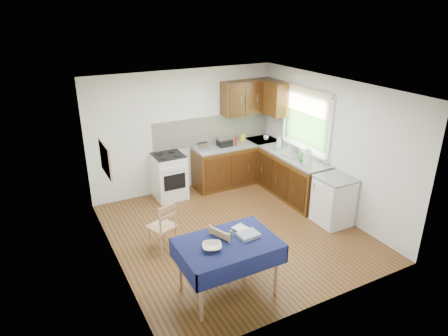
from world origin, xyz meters
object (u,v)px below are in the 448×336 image
kettle (308,156)px  dining_table (228,249)px  dish_rack (295,154)px  sandwich_press (225,142)px  toaster (202,147)px  chair_near (226,253)px  chair_far (163,225)px

kettle → dining_table: bearing=-148.8°
dish_rack → sandwich_press: bearing=113.7°
dish_rack → kettle: (-0.06, -0.44, 0.11)m
toaster → dish_rack: (1.51, -1.09, -0.06)m
dining_table → chair_near: size_ratio=1.41×
chair_near → toaster: (0.99, 2.87, 0.50)m
dining_table → dish_rack: dish_rack is taller
chair_far → sandwich_press: size_ratio=3.00×
dining_table → sandwich_press: 3.52m
chair_far → kettle: (2.93, 0.15, 0.58)m
toaster → dining_table: bearing=-85.6°
chair_far → chair_near: (0.48, -1.19, 0.04)m
chair_far → sandwich_press: bearing=-159.1°
dining_table → toaster: toaster is taller
sandwich_press → dish_rack: (0.97, -1.15, -0.06)m
chair_far → kettle: 2.99m
chair_near → dining_table: bearing=138.1°
sandwich_press → dish_rack: dish_rack is taller
toaster → dish_rack: bearing=-12.3°
dining_table → kettle: kettle is taller
dining_table → toaster: (1.06, 3.06, 0.30)m
chair_near → kettle: 2.84m
toaster → sandwich_press: toaster is taller
chair_near → dish_rack: dish_rack is taller
chair_near → toaster: size_ratio=3.80×
dining_table → kettle: size_ratio=4.46×
chair_near → sandwich_press: sandwich_press is taller
dining_table → toaster: bearing=73.6°
chair_near → dish_rack: (2.51, 1.78, 0.44)m
dish_rack → kettle: bearing=-113.8°
toaster → dish_rack: size_ratio=0.56×
chair_near → toaster: toaster is taller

